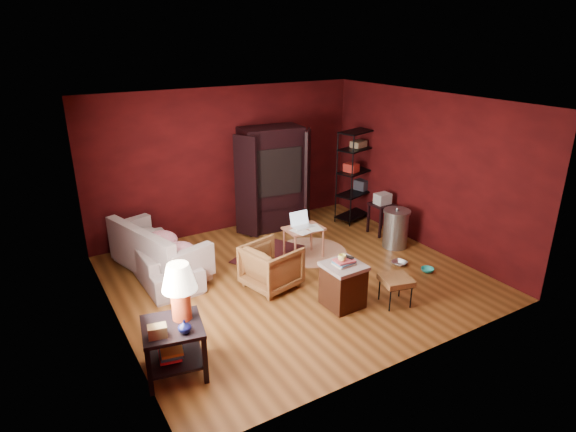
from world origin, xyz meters
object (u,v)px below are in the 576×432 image
hamper (343,284)px  laptop_desk (303,231)px  tv_armoire (272,177)px  wire_shelving (357,171)px  armchair (271,264)px  side_table (176,309)px  sofa (159,252)px

hamper → laptop_desk: laptop_desk is taller
tv_armoire → wire_shelving: bearing=-8.8°
armchair → laptop_desk: (0.99, 0.63, 0.12)m
armchair → tv_armoire: bearing=-42.6°
hamper → side_table: bearing=-176.8°
sofa → laptop_desk: (2.36, -0.67, 0.11)m
side_table → tv_armoire: (3.07, 3.28, 0.27)m
armchair → tv_armoire: 2.54m
laptop_desk → hamper: bearing=-102.5°
hamper → laptop_desk: size_ratio=0.93×
armchair → wire_shelving: bearing=-73.8°
sofa → armchair: 1.89m
side_table → laptop_desk: (2.86, 1.79, -0.29)m
armchair → wire_shelving: wire_shelving is taller
side_table → tv_armoire: 4.50m
sofa → laptop_desk: bearing=-107.3°
hamper → wire_shelving: bearing=48.7°
armchair → tv_armoire: (1.21, 2.12, 0.68)m
side_table → wire_shelving: size_ratio=0.70×
tv_armoire → wire_shelving: (1.76, -0.46, -0.02)m
sofa → hamper: size_ratio=2.67×
laptop_desk → armchair: bearing=-147.1°
armchair → hamper: armchair is taller
side_table → wire_shelving: 5.60m
tv_armoire → laptop_desk: bearing=-92.4°
side_table → laptop_desk: size_ratio=1.64×
laptop_desk → tv_armoire: 1.61m
laptop_desk → wire_shelving: wire_shelving is taller
laptop_desk → wire_shelving: bearing=27.7°
laptop_desk → tv_armoire: size_ratio=0.40×
sofa → hamper: sofa is taller
sofa → armchair: sofa is taller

